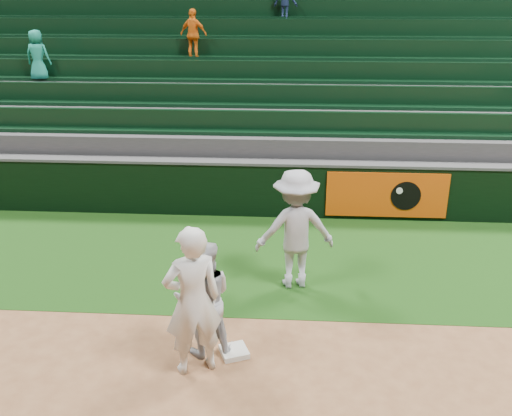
{
  "coord_description": "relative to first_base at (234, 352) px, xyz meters",
  "views": [
    {
      "loc": [
        0.92,
        -6.68,
        4.86
      ],
      "look_at": [
        0.34,
        2.3,
        1.3
      ],
      "focal_mm": 40.0,
      "sensor_mm": 36.0,
      "label": 1
    }
  ],
  "objects": [
    {
      "name": "foul_grass",
      "position": [
        -0.18,
        3.02,
        -0.04
      ],
      "size": [
        36.0,
        4.2,
        0.01
      ],
      "primitive_type": "cube",
      "color": "#13360D",
      "rests_on": "ground"
    },
    {
      "name": "stadium_seating",
      "position": [
        -0.19,
        8.99,
        1.66
      ],
      "size": [
        36.0,
        5.95,
        4.96
      ],
      "color": "#323234",
      "rests_on": "ground"
    },
    {
      "name": "base_coach",
      "position": [
        0.83,
        2.04,
        1.0
      ],
      "size": [
        1.46,
        1.01,
        2.07
      ],
      "primitive_type": "imported",
      "rotation": [
        0.0,
        0.0,
        3.34
      ],
      "color": "#A4A6B1",
      "rests_on": "foul_grass"
    },
    {
      "name": "baserunner",
      "position": [
        -0.41,
        0.04,
        0.81
      ],
      "size": [
        0.93,
        0.78,
        1.7
      ],
      "primitive_type": "imported",
      "rotation": [
        0.0,
        0.0,
        3.33
      ],
      "color": "#A8ABB3",
      "rests_on": "ground"
    },
    {
      "name": "first_base",
      "position": [
        0.0,
        0.0,
        0.0
      ],
      "size": [
        0.47,
        0.47,
        0.08
      ],
      "primitive_type": "cube",
      "rotation": [
        0.0,
        0.0,
        0.39
      ],
      "color": "white",
      "rests_on": "ground"
    },
    {
      "name": "ground",
      "position": [
        -0.18,
        0.02,
        -0.04
      ],
      "size": [
        70.0,
        70.0,
        0.0
      ],
      "primitive_type": "plane",
      "color": "brown",
      "rests_on": "ground"
    },
    {
      "name": "first_baseman",
      "position": [
        -0.49,
        -0.35,
        1.01
      ],
      "size": [
        0.9,
        0.77,
        2.09
      ],
      "primitive_type": "imported",
      "rotation": [
        0.0,
        0.0,
        3.57
      ],
      "color": "silver",
      "rests_on": "ground"
    },
    {
      "name": "field_wall",
      "position": [
        -0.16,
        5.22,
        0.59
      ],
      "size": [
        36.0,
        0.45,
        1.25
      ],
      "color": "black",
      "rests_on": "ground"
    }
  ]
}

